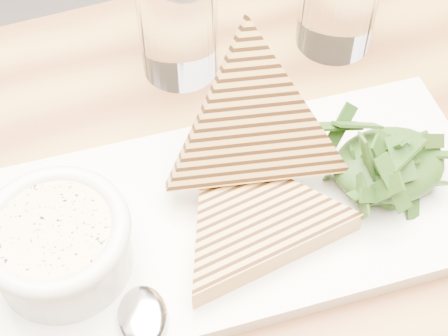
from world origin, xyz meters
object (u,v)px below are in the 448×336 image
object	(u,v)px
table_top	(230,295)
glass_near	(178,22)
soup_bowl	(61,249)
platter	(231,216)

from	to	relation	value
table_top	glass_near	xyz separation A→B (m)	(0.03, 0.25, 0.08)
table_top	glass_near	distance (m)	0.26
glass_near	table_top	bearing A→B (deg)	-96.77
soup_bowl	glass_near	world-z (taller)	glass_near
platter	glass_near	xyz separation A→B (m)	(0.01, 0.19, 0.05)
table_top	platter	size ratio (longest dim) A/B	2.54
soup_bowl	glass_near	bearing A→B (deg)	53.06
soup_bowl	glass_near	distance (m)	0.25
platter	glass_near	distance (m)	0.20
platter	table_top	bearing A→B (deg)	-109.20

